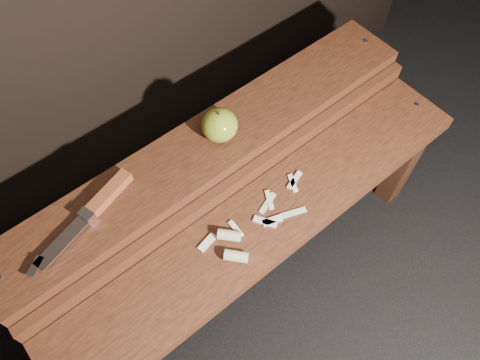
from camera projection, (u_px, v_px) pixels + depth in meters
ground at (252, 265)px, 1.52m from camera, size 60.00×60.00×0.00m
bench_front_tier at (270, 231)px, 1.19m from camera, size 1.20×0.20×0.42m
bench_rear_tier at (215, 161)px, 1.23m from camera, size 1.20×0.21×0.50m
apple at (220, 125)px, 1.14m from camera, size 0.09×0.09×0.09m
knife at (98, 205)px, 1.05m from camera, size 0.30×0.11×0.03m
apple_scraps at (245, 233)px, 1.11m from camera, size 0.33×0.12×0.03m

